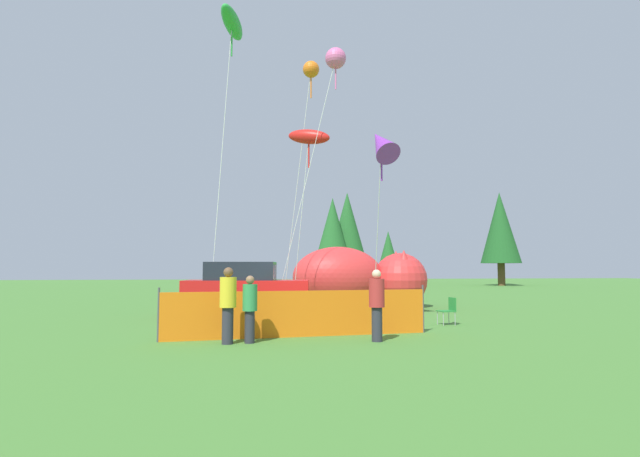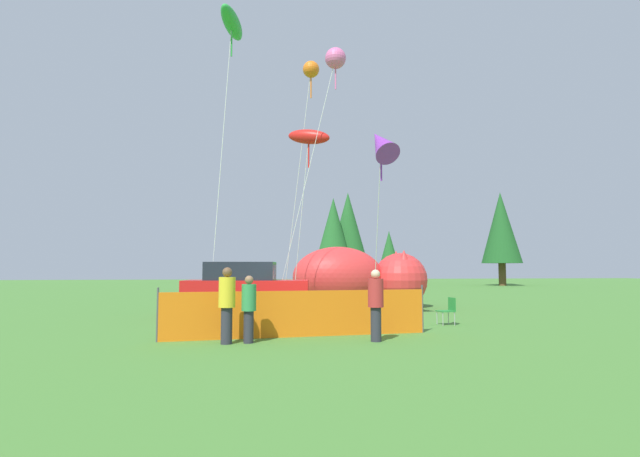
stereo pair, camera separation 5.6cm
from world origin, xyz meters
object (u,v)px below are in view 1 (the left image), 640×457
at_px(spectator_in_white_shirt, 250,306).
at_px(kite_red_lizard, 309,137).
at_px(parked_car, 246,290).
at_px(spectator_in_red_shirt, 228,302).
at_px(kite_pink_octopus, 335,60).
at_px(inflatable_cat, 357,279).
at_px(kite_green_fish, 232,24).
at_px(kite_purple_delta, 381,144).
at_px(kite_orange_flower, 311,71).
at_px(folding_chair, 449,309).
at_px(spectator_in_grey_shirt, 377,302).

height_order(spectator_in_white_shirt, kite_red_lizard, kite_red_lizard).
height_order(parked_car, spectator_in_red_shirt, parked_car).
xyz_separation_m(spectator_in_red_shirt, kite_pink_octopus, (3.85, 7.64, 9.29)).
height_order(inflatable_cat, kite_red_lizard, kite_red_lizard).
height_order(kite_green_fish, kite_pink_octopus, kite_green_fish).
bearing_deg(kite_purple_delta, kite_pink_octopus, 109.07).
xyz_separation_m(parked_car, inflatable_cat, (4.82, 3.77, 0.28)).
bearing_deg(parked_car, kite_orange_flower, 57.73).
height_order(folding_chair, spectator_in_red_shirt, spectator_in_red_shirt).
relative_size(inflatable_cat, spectator_in_white_shirt, 3.85).
xyz_separation_m(folding_chair, kite_pink_octopus, (-2.75, 4.65, 9.76)).
distance_m(kite_green_fish, kite_pink_octopus, 4.33).
relative_size(parked_car, kite_red_lizard, 0.59).
relative_size(spectator_in_grey_shirt, kite_orange_flower, 0.16).
height_order(folding_chair, kite_purple_delta, kite_purple_delta).
relative_size(parked_car, kite_green_fish, 0.40).
relative_size(kite_red_lizard, kite_green_fish, 0.67).
bearing_deg(kite_purple_delta, folding_chair, -42.80).
xyz_separation_m(spectator_in_white_shirt, kite_green_fish, (-0.80, 6.55, 10.11)).
bearing_deg(kite_green_fish, kite_orange_flower, 39.60).
bearing_deg(folding_chair, spectator_in_white_shirt, 19.75).
bearing_deg(inflatable_cat, kite_green_fish, -147.59).
height_order(kite_green_fish, kite_orange_flower, kite_green_fish).
bearing_deg(parked_car, inflatable_cat, 45.51).
relative_size(inflatable_cat, kite_pink_octopus, 0.56).
distance_m(kite_green_fish, kite_purple_delta, 7.49).
relative_size(folding_chair, kite_orange_flower, 0.08).
relative_size(kite_red_lizard, kite_orange_flower, 0.70).
relative_size(folding_chair, spectator_in_grey_shirt, 0.49).
height_order(parked_car, kite_red_lizard, kite_red_lizard).
distance_m(inflatable_cat, spectator_in_red_shirt, 11.17).
bearing_deg(kite_orange_flower, kite_red_lizard, -100.62).
bearing_deg(spectator_in_red_shirt, kite_pink_octopus, 63.25).
bearing_deg(kite_pink_octopus, inflatable_cat, 59.88).
xyz_separation_m(spectator_in_red_shirt, kite_purple_delta, (4.92, 4.54, 5.04)).
distance_m(parked_car, kite_purple_delta, 6.99).
distance_m(kite_red_lizard, kite_green_fish, 5.20).
height_order(parked_car, spectator_in_white_shirt, parked_car).
xyz_separation_m(kite_red_lizard, kite_purple_delta, (2.09, -3.69, -1.12)).
xyz_separation_m(folding_chair, spectator_in_red_shirt, (-6.60, -2.99, 0.47)).
height_order(kite_purple_delta, kite_pink_octopus, kite_pink_octopus).
bearing_deg(folding_chair, parked_car, -32.55).
xyz_separation_m(parked_car, folding_chair, (6.25, -3.14, -0.47)).
bearing_deg(kite_red_lizard, spectator_in_white_shirt, -105.89).
distance_m(folding_chair, kite_green_fish, 13.05).
xyz_separation_m(kite_green_fish, kite_purple_delta, (5.21, -2.08, -4.96)).
bearing_deg(kite_green_fish, spectator_in_red_shirt, -87.47).
bearing_deg(kite_pink_octopus, parked_car, -156.73).
height_order(folding_chair, kite_green_fish, kite_green_fish).
xyz_separation_m(folding_chair, inflatable_cat, (-1.43, 6.91, 0.75)).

